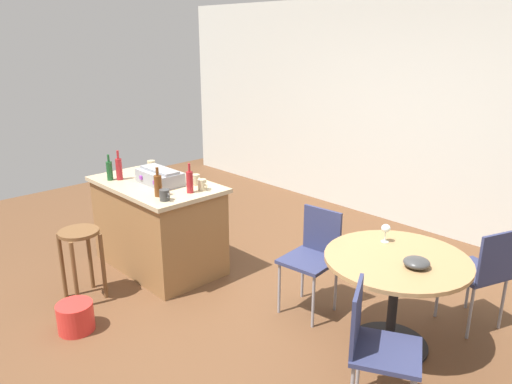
{
  "coord_description": "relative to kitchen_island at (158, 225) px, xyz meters",
  "views": [
    {
      "loc": [
        2.89,
        -2.44,
        2.25
      ],
      "look_at": [
        -0.09,
        0.39,
        0.92
      ],
      "focal_mm": 34.32,
      "sensor_mm": 36.0,
      "label": 1
    }
  ],
  "objects": [
    {
      "name": "bottle_2",
      "position": [
        0.38,
        -0.21,
        0.54
      ],
      "size": [
        0.07,
        0.07,
        0.26
      ],
      "color": "#603314",
      "rests_on": "kitchen_island"
    },
    {
      "name": "cup_3",
      "position": [
        0.34,
        0.24,
        0.49
      ],
      "size": [
        0.11,
        0.08,
        0.1
      ],
      "color": "tan",
      "rests_on": "kitchen_island"
    },
    {
      "name": "wine_glass",
      "position": [
        2.14,
        0.67,
        0.39
      ],
      "size": [
        0.07,
        0.07,
        0.14
      ],
      "color": "silver",
      "rests_on": "dining_table"
    },
    {
      "name": "toolbox",
      "position": [
        0.07,
        0.01,
        0.51
      ],
      "size": [
        0.47,
        0.27,
        0.15
      ],
      "color": "gray",
      "rests_on": "kitchen_island"
    },
    {
      "name": "cup_2",
      "position": [
        0.51,
        0.18,
        0.49
      ],
      "size": [
        0.12,
        0.08,
        0.1
      ],
      "color": "tan",
      "rests_on": "kitchen_island"
    },
    {
      "name": "serving_bowl",
      "position": [
        2.52,
        0.45,
        0.32
      ],
      "size": [
        0.18,
        0.18,
        0.07
      ],
      "primitive_type": "ellipsoid",
      "color": "#383838",
      "rests_on": "dining_table"
    },
    {
      "name": "bottle_3",
      "position": [
        -0.38,
        -0.28,
        0.54
      ],
      "size": [
        0.06,
        0.06,
        0.26
      ],
      "color": "#194C23",
      "rests_on": "kitchen_island"
    },
    {
      "name": "folding_chair_near",
      "position": [
        2.69,
        1.21,
        0.06
      ],
      "size": [
        0.51,
        0.51,
        0.86
      ],
      "color": "navy",
      "rests_on": "ground_plane"
    },
    {
      "name": "kitchen_island",
      "position": [
        0.0,
        0.0,
        0.0
      ],
      "size": [
        1.34,
        0.81,
        0.88
      ],
      "color": "olive",
      "rests_on": "ground_plane"
    },
    {
      "name": "folding_chair_far",
      "position": [
        1.6,
        0.48,
        0.08
      ],
      "size": [
        0.44,
        0.44,
        0.87
      ],
      "color": "navy",
      "rests_on": "ground_plane"
    },
    {
      "name": "cup_4",
      "position": [
        0.52,
        -0.24,
        0.49
      ],
      "size": [
        0.12,
        0.09,
        0.1
      ],
      "color": "#383838",
      "rests_on": "kitchen_island"
    },
    {
      "name": "folding_chair_left",
      "position": [
        2.64,
        -0.19,
        0.06
      ],
      "size": [
        0.54,
        0.54,
        0.85
      ],
      "color": "navy",
      "rests_on": "ground_plane"
    },
    {
      "name": "cup_0",
      "position": [
        -0.45,
        0.24,
        0.49
      ],
      "size": [
        0.12,
        0.08,
        0.09
      ],
      "color": "tan",
      "rests_on": "kitchen_island"
    },
    {
      "name": "plastic_bucket",
      "position": [
        0.52,
        -1.13,
        -0.33
      ],
      "size": [
        0.28,
        0.28,
        0.23
      ],
      "primitive_type": "cylinder",
      "color": "red",
      "rests_on": "ground_plane"
    },
    {
      "name": "wooden_stool",
      "position": [
        0.09,
        -0.85,
        0.03
      ],
      "size": [
        0.34,
        0.34,
        0.64
      ],
      "color": "brown",
      "rests_on": "ground_plane"
    },
    {
      "name": "ground_plane",
      "position": [
        1.07,
        0.02,
        -0.44
      ],
      "size": [
        8.8,
        8.8,
        0.0
      ],
      "primitive_type": "plane",
      "color": "brown"
    },
    {
      "name": "bottle_1",
      "position": [
        0.49,
        0.05,
        0.55
      ],
      "size": [
        0.06,
        0.06,
        0.27
      ],
      "color": "maroon",
      "rests_on": "kitchen_island"
    },
    {
      "name": "dining_table",
      "position": [
        2.35,
        0.5,
        0.12
      ],
      "size": [
        1.04,
        1.04,
        0.73
      ],
      "color": "black",
      "rests_on": "ground_plane"
    },
    {
      "name": "cup_1",
      "position": [
        -0.32,
        0.08,
        0.48
      ],
      "size": [
        0.11,
        0.08,
        0.09
      ],
      "color": "white",
      "rests_on": "kitchen_island"
    },
    {
      "name": "bottle_0",
      "position": [
        -0.33,
        -0.2,
        0.55
      ],
      "size": [
        0.06,
        0.06,
        0.29
      ],
      "color": "maroon",
      "rests_on": "kitchen_island"
    },
    {
      "name": "back_wall",
      "position": [
        1.07,
        2.87,
        0.91
      ],
      "size": [
        8.0,
        0.1,
        2.7
      ],
      "primitive_type": "cube",
      "color": "beige",
      "rests_on": "ground_plane"
    }
  ]
}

